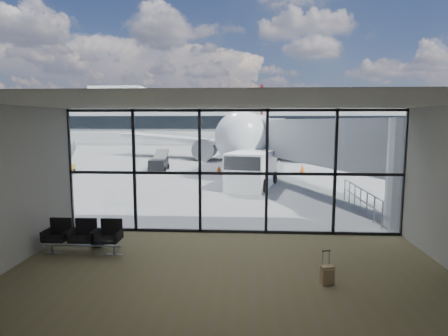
# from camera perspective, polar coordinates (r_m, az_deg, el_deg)

# --- Properties ---
(ground) EXTENTS (220.00, 220.00, 0.00)m
(ground) POSITION_cam_1_polar(r_m,az_deg,el_deg) (53.44, 2.86, 2.66)
(ground) COLOR slate
(ground) RESTS_ON ground
(lounge_shell) EXTENTS (12.02, 8.01, 4.51)m
(lounge_shell) POSITION_cam_1_polar(r_m,az_deg,el_deg) (8.61, 0.32, -2.18)
(lounge_shell) COLOR brown
(lounge_shell) RESTS_ON ground
(glass_curtain_wall) EXTENTS (12.10, 0.12, 4.50)m
(glass_curtain_wall) POSITION_cam_1_polar(r_m,az_deg,el_deg) (13.41, 1.40, -0.62)
(glass_curtain_wall) COLOR white
(glass_curtain_wall) RESTS_ON ground
(jet_bridge) EXTENTS (8.00, 16.50, 4.33)m
(jet_bridge) POSITION_cam_1_polar(r_m,az_deg,el_deg) (20.88, 15.68, 3.26)
(jet_bridge) COLOR #A6A8AB
(jet_bridge) RESTS_ON ground
(apron_railing) EXTENTS (0.06, 5.46, 1.11)m
(apron_railing) POSITION_cam_1_polar(r_m,az_deg,el_deg) (17.87, 20.10, -4.10)
(apron_railing) COLOR gray
(apron_railing) RESTS_ON ground
(far_terminal) EXTENTS (80.00, 12.20, 11.00)m
(far_terminal) POSITION_cam_1_polar(r_m,az_deg,el_deg) (75.26, 2.58, 7.12)
(far_terminal) COLOR silver
(far_terminal) RESTS_ON ground
(tree_0) EXTENTS (4.95, 4.95, 7.12)m
(tree_0) POSITION_cam_1_polar(r_m,az_deg,el_deg) (96.64, -24.89, 6.70)
(tree_0) COLOR #382619
(tree_0) RESTS_ON ground
(tree_1) EXTENTS (5.61, 5.61, 8.07)m
(tree_1) POSITION_cam_1_polar(r_m,az_deg,el_deg) (93.97, -21.66, 7.24)
(tree_1) COLOR #382619
(tree_1) RESTS_ON ground
(tree_2) EXTENTS (6.27, 6.27, 9.03)m
(tree_2) POSITION_cam_1_polar(r_m,az_deg,el_deg) (91.63, -18.24, 7.79)
(tree_2) COLOR #382619
(tree_2) RESTS_ON ground
(tree_3) EXTENTS (4.95, 4.95, 7.12)m
(tree_3) POSITION_cam_1_polar(r_m,az_deg,el_deg) (89.59, -14.61, 7.15)
(tree_3) COLOR #382619
(tree_3) RESTS_ON ground
(tree_4) EXTENTS (5.61, 5.61, 8.07)m
(tree_4) POSITION_cam_1_polar(r_m,az_deg,el_deg) (87.95, -10.87, 7.66)
(tree_4) COLOR #382619
(tree_4) RESTS_ON ground
(tree_5) EXTENTS (6.27, 6.27, 9.03)m
(tree_5) POSITION_cam_1_polar(r_m,az_deg,el_deg) (86.69, -6.99, 8.15)
(tree_5) COLOR #382619
(tree_5) RESTS_ON ground
(seating_row) EXTENTS (2.38, 0.66, 1.05)m
(seating_row) POSITION_cam_1_polar(r_m,az_deg,el_deg) (12.48, -20.52, -9.46)
(seating_row) COLOR gray
(seating_row) RESTS_ON ground
(backpack) EXTENTS (0.41, 0.40, 0.53)m
(backpack) POSITION_cam_1_polar(r_m,az_deg,el_deg) (12.99, -18.75, -10.24)
(backpack) COLOR black
(backpack) RESTS_ON ground
(suitcase) EXTENTS (0.35, 0.29, 0.85)m
(suitcase) POSITION_cam_1_polar(r_m,az_deg,el_deg) (9.98, 15.44, -15.44)
(suitcase) COLOR #977B54
(suitcase) RESTS_ON ground
(airliner) EXTENTS (32.08, 37.24, 9.59)m
(airliner) POSITION_cam_1_polar(r_m,az_deg,el_deg) (42.19, 4.82, 5.46)
(airliner) COLOR silver
(airliner) RESTS_ON ground
(service_van) EXTENTS (3.43, 5.53, 2.24)m
(service_van) POSITION_cam_1_polar(r_m,az_deg,el_deg) (23.29, 4.21, -0.12)
(service_van) COLOR white
(service_van) RESTS_ON ground
(belt_loader) EXTENTS (1.57, 3.64, 1.65)m
(belt_loader) POSITION_cam_1_polar(r_m,az_deg,el_deg) (32.11, -9.87, 0.68)
(belt_loader) COLOR black
(belt_loader) RESTS_ON ground
(mobile_stairs) EXTENTS (1.78, 3.06, 2.08)m
(mobile_stairs) POSITION_cam_1_polar(r_m,az_deg,el_deg) (31.16, -23.68, -0.10)
(mobile_stairs) COLOR gold
(mobile_stairs) RESTS_ON ground
(traffic_cone_a) EXTENTS (0.48, 0.48, 0.69)m
(traffic_cone_a) POSITION_cam_1_polar(r_m,az_deg,el_deg) (29.54, -0.76, -0.21)
(traffic_cone_a) COLOR #CE5B0A
(traffic_cone_a) RESTS_ON ground
(traffic_cone_c) EXTENTS (0.46, 0.46, 0.66)m
(traffic_cone_c) POSITION_cam_1_polar(r_m,az_deg,el_deg) (30.66, 11.86, -0.12)
(traffic_cone_c) COLOR #E4570C
(traffic_cone_c) RESTS_ON ground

